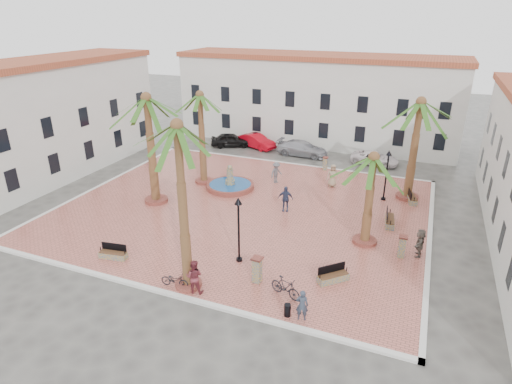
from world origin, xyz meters
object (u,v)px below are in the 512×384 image
bench_se (333,277)px  cyclist_b (194,277)px  car_silver (302,148)px  pedestrian_fountain_b (285,199)px  lamppost_s (239,219)px  pedestrian_north (276,173)px  litter_bin (287,310)px  bicycle_b (285,287)px  pedestrian_east (420,243)px  fountain (230,185)px  lamppost_e (387,167)px  pedestrian_fountain_a (333,176)px  palm_nw (200,105)px  palm_sw (147,111)px  palm_e (373,169)px  bench_ne (411,198)px  car_red (256,141)px  bollard_se (257,269)px  bench_s (113,254)px  bollard_e (402,246)px  cyclist_a (302,305)px  bicycle_a (175,280)px  car_white (375,158)px  bench_e (390,221)px  car_black (231,140)px  palm_s (178,143)px  bollard_n (325,163)px

bench_se → cyclist_b: bearing=165.2°
car_silver → pedestrian_fountain_b: bearing=-166.5°
lamppost_s → pedestrian_north: bearing=99.8°
bench_se → litter_bin: bench_se is taller
bicycle_b → pedestrian_east: bearing=-22.8°
fountain → lamppost_e: size_ratio=0.98×
car_silver → pedestrian_fountain_a: bearing=-145.0°
palm_nw → palm_sw: 5.18m
cyclist_b → palm_e: bearing=-144.6°
bench_ne → car_red: size_ratio=0.43×
bench_ne → bollard_se: (-7.03, -14.28, 0.51)m
bench_s → car_red: size_ratio=0.39×
pedestrian_fountain_a → bollard_e: bearing=-73.8°
cyclist_a → pedestrian_east: (4.84, 8.16, 0.07)m
bicycle_a → car_white: (7.01, 24.55, 0.06)m
bench_e → lamppost_e: (-0.89, 4.16, 2.43)m
lamppost_s → lamppost_e: bearing=61.1°
palm_nw → cyclist_b: size_ratio=4.16×
car_black → palm_sw: bearing=159.3°
lamppost_e → cyclist_b: (-7.68, -15.89, -1.78)m
palm_nw → pedestrian_fountain_a: palm_nw is taller
bench_s → pedestrian_east: bearing=14.4°
palm_s → bollard_se: bearing=27.7°
palm_s → bollard_n: bearing=83.2°
palm_s → pedestrian_fountain_a: size_ratio=4.72×
bench_se → lamppost_s: lamppost_s is taller
bicycle_b → pedestrian_fountain_b: size_ratio=0.95×
lamppost_e → litter_bin: (-2.61, -15.89, -2.40)m
fountain → bollard_se: fountain is taller
cyclist_b → bicycle_b: 4.72m
bench_se → bicycle_a: 8.50m
palm_nw → car_silver: size_ratio=1.50×
car_white → cyclist_b: bearing=171.6°
pedestrian_east → car_red: 24.42m
pedestrian_fountain_a → pedestrian_fountain_b: size_ratio=1.00×
bollard_n → car_white: bollard_n is taller
palm_sw → bench_se: 17.25m
palm_s → bicycle_a: (-0.62, -0.35, -7.48)m
pedestrian_east → car_red: pedestrian_east is taller
litter_bin → bicycle_b: 1.54m
palm_sw → pedestrian_fountain_b: 11.66m
palm_sw → car_white: (14.29, 15.60, -6.56)m
palm_e → cyclist_b: 12.00m
palm_sw → car_black: bearing=93.8°
bench_ne → cyclist_b: 19.01m
car_silver → car_black: bearing=91.3°
bench_e → pedestrian_fountain_a: 7.50m
pedestrian_fountain_a → car_silver: pedestrian_fountain_a is taller
cyclist_b → pedestrian_east: 13.39m
fountain → cyclist_b: bearing=-72.1°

